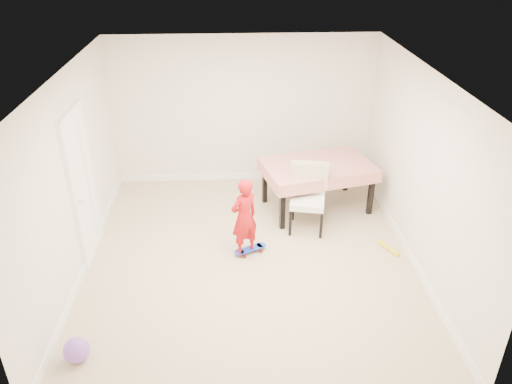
{
  "coord_description": "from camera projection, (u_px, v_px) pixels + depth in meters",
  "views": [
    {
      "loc": [
        -0.21,
        -5.72,
        4.15
      ],
      "look_at": [
        0.1,
        0.2,
        0.95
      ],
      "focal_mm": 35.0,
      "sensor_mm": 36.0,
      "label": 1
    }
  ],
  "objects": [
    {
      "name": "door",
      "position": [
        83.0,
        188.0,
        6.68
      ],
      "size": [
        0.11,
        0.94,
        2.11
      ],
      "primitive_type": "cube",
      "color": "white",
      "rests_on": "ground"
    },
    {
      "name": "wall_left",
      "position": [
        72.0,
        180.0,
        6.28
      ],
      "size": [
        0.04,
        5.0,
        2.6
      ],
      "primitive_type": "cube",
      "color": "silver",
      "rests_on": "ground"
    },
    {
      "name": "wall_front",
      "position": [
        261.0,
        306.0,
        4.21
      ],
      "size": [
        4.5,
        0.04,
        2.6
      ],
      "primitive_type": "cube",
      "color": "silver",
      "rests_on": "ground"
    },
    {
      "name": "foam_toy",
      "position": [
        388.0,
        248.0,
        7.17
      ],
      "size": [
        0.23,
        0.39,
        0.06
      ],
      "primitive_type": "cylinder",
      "rotation": [
        1.57,
        0.0,
        0.45
      ],
      "color": "yellow",
      "rests_on": "ground"
    },
    {
      "name": "dining_chair",
      "position": [
        308.0,
        199.0,
        7.45
      ],
      "size": [
        0.68,
        0.74,
        1.03
      ],
      "primitive_type": null,
      "rotation": [
        0.0,
        0.0,
        -0.2
      ],
      "color": "white",
      "rests_on": "ground"
    },
    {
      "name": "dining_table",
      "position": [
        317.0,
        186.0,
        8.07
      ],
      "size": [
        1.9,
        1.44,
        0.8
      ],
      "primitive_type": null,
      "rotation": [
        0.0,
        0.0,
        0.25
      ],
      "color": "red",
      "rests_on": "ground"
    },
    {
      "name": "wall_back",
      "position": [
        243.0,
        111.0,
        8.57
      ],
      "size": [
        4.5,
        0.04,
        2.6
      ],
      "primitive_type": "cube",
      "color": "silver",
      "rests_on": "ground"
    },
    {
      "name": "balloon",
      "position": [
        76.0,
        350.0,
        5.31
      ],
      "size": [
        0.28,
        0.28,
        0.28
      ],
      "primitive_type": "sphere",
      "color": "#8D54CB",
      "rests_on": "ground"
    },
    {
      "name": "skateboard",
      "position": [
        250.0,
        250.0,
        7.11
      ],
      "size": [
        0.52,
        0.37,
        0.07
      ],
      "primitive_type": null,
      "rotation": [
        0.0,
        0.0,
        0.45
      ],
      "color": "blue",
      "rests_on": "ground"
    },
    {
      "name": "ground",
      "position": [
        250.0,
        258.0,
        7.0
      ],
      "size": [
        5.0,
        5.0,
        0.0
      ],
      "primitive_type": "plane",
      "color": "tan",
      "rests_on": "ground"
    },
    {
      "name": "baseboard_back",
      "position": [
        244.0,
        176.0,
        9.16
      ],
      "size": [
        4.5,
        0.02,
        0.12
      ],
      "primitive_type": "cube",
      "color": "white",
      "rests_on": "ground"
    },
    {
      "name": "child",
      "position": [
        244.0,
        219.0,
        6.83
      ],
      "size": [
        0.5,
        0.46,
        1.15
      ],
      "primitive_type": "imported",
      "rotation": [
        0.0,
        0.0,
        3.72
      ],
      "color": "red",
      "rests_on": "ground"
    },
    {
      "name": "baseboard_right",
      "position": [
        407.0,
        250.0,
        7.08
      ],
      "size": [
        0.02,
        5.0,
        0.12
      ],
      "primitive_type": "cube",
      "color": "white",
      "rests_on": "ground"
    },
    {
      "name": "baseboard_left",
      "position": [
        87.0,
        260.0,
        6.87
      ],
      "size": [
        0.02,
        5.0,
        0.12
      ],
      "primitive_type": "cube",
      "color": "white",
      "rests_on": "ground"
    },
    {
      "name": "ceiling",
      "position": [
        248.0,
        77.0,
        5.78
      ],
      "size": [
        4.5,
        5.0,
        0.04
      ],
      "primitive_type": "cube",
      "color": "silver",
      "rests_on": "wall_back"
    },
    {
      "name": "wall_right",
      "position": [
        420.0,
        172.0,
        6.49
      ],
      "size": [
        0.04,
        5.0,
        2.6
      ],
      "primitive_type": "cube",
      "color": "silver",
      "rests_on": "ground"
    }
  ]
}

